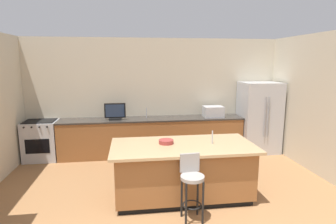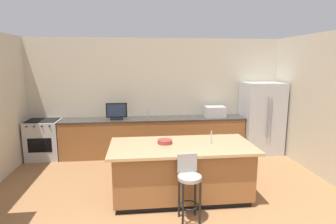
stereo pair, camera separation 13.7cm
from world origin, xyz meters
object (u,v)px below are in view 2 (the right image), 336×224
kitchen_island (181,171)px  fruit_bowl (165,142)px  range_oven (44,139)px  tv_monitor (117,112)px  bar_stool_center (189,182)px  refrigerator (261,118)px  microwave (215,112)px

kitchen_island → fruit_bowl: (-0.27, 0.10, 0.48)m
range_oven → fruit_bowl: size_ratio=3.80×
tv_monitor → bar_stool_center: bearing=-67.2°
kitchen_island → range_oven: size_ratio=2.53×
kitchen_island → range_oven: bearing=142.6°
refrigerator → microwave: bearing=175.9°
refrigerator → microwave: refrigerator is taller
range_oven → bar_stool_center: bar_stool_center is taller
range_oven → bar_stool_center: bearing=-45.0°
refrigerator → range_oven: (-5.27, 0.08, -0.42)m
refrigerator → bar_stool_center: 3.69m
microwave → range_oven: bearing=-180.0°
fruit_bowl → kitchen_island: bearing=-20.2°
bar_stool_center → fruit_bowl: bearing=104.9°
range_oven → refrigerator: bearing=-0.9°
kitchen_island → bar_stool_center: 0.69m
kitchen_island → bar_stool_center: (-0.00, -0.68, 0.11)m
refrigerator → range_oven: refrigerator is taller
refrigerator → microwave: 1.18m
kitchen_island → refrigerator: 3.21m
microwave → refrigerator: bearing=-4.1°
bar_stool_center → fruit_bowl: fruit_bowl is taller
kitchen_island → microwave: microwave is taller
refrigerator → fruit_bowl: 3.33m
tv_monitor → fruit_bowl: 2.29m
tv_monitor → microwave: bearing=1.2°
microwave → bar_stool_center: microwave is taller
tv_monitor → fruit_bowl: size_ratio=2.00×
microwave → tv_monitor: 2.39m
kitchen_island → fruit_bowl: fruit_bowl is taller
kitchen_island → fruit_bowl: bearing=159.8°
range_oven → microwave: 4.14m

